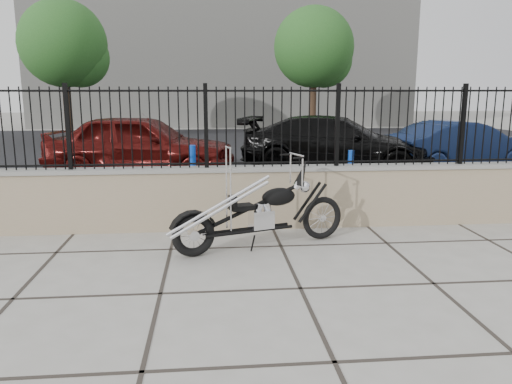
{
  "coord_description": "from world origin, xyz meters",
  "views": [
    {
      "loc": [
        -0.95,
        -5.01,
        2.11
      ],
      "look_at": [
        -0.32,
        1.77,
        0.72
      ],
      "focal_mm": 35.0,
      "sensor_mm": 36.0,
      "label": 1
    }
  ],
  "objects_px": {
    "chopper_motorcycle": "(258,196)",
    "car_black": "(336,144)",
    "car_blue": "(462,146)",
    "car_red": "(141,145)"
  },
  "relations": [
    {
      "from": "car_black",
      "to": "car_red",
      "type": "bearing_deg",
      "value": 113.87
    },
    {
      "from": "car_red",
      "to": "car_black",
      "type": "xyz_separation_m",
      "value": [
        5.0,
        0.46,
        -0.06
      ]
    },
    {
      "from": "car_blue",
      "to": "car_red",
      "type": "bearing_deg",
      "value": 80.3
    },
    {
      "from": "chopper_motorcycle",
      "to": "car_black",
      "type": "bearing_deg",
      "value": 48.71
    },
    {
      "from": "chopper_motorcycle",
      "to": "car_black",
      "type": "xyz_separation_m",
      "value": [
        2.69,
        6.38,
        0.01
      ]
    },
    {
      "from": "car_red",
      "to": "chopper_motorcycle",
      "type": "bearing_deg",
      "value": -148.36
    },
    {
      "from": "chopper_motorcycle",
      "to": "car_blue",
      "type": "height_order",
      "value": "chopper_motorcycle"
    },
    {
      "from": "chopper_motorcycle",
      "to": "car_blue",
      "type": "bearing_deg",
      "value": 27.14
    },
    {
      "from": "car_blue",
      "to": "car_black",
      "type": "bearing_deg",
      "value": 74.85
    },
    {
      "from": "chopper_motorcycle",
      "to": "car_red",
      "type": "distance_m",
      "value": 6.36
    }
  ]
}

